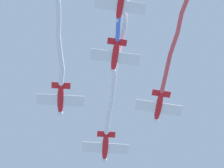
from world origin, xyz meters
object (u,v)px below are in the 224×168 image
at_px(airplane_lead, 105,147).
at_px(airplane_left_wing, 61,100).
at_px(airplane_right_wing, 159,107).
at_px(airplane_trail, 120,5).
at_px(airplane_slot, 115,57).

relative_size(airplane_lead, airplane_left_wing, 1.00).
relative_size(airplane_right_wing, airplane_trail, 1.00).
height_order(airplane_right_wing, airplane_trail, airplane_trail).
height_order(airplane_slot, airplane_trail, airplane_trail).
height_order(airplane_left_wing, airplane_slot, airplane_slot).
xyz_separation_m(airplane_right_wing, airplane_slot, (8.77, 7.11, -0.50)).
xyz_separation_m(airplane_left_wing, airplane_right_wing, (-15.86, 1.66, 0.70)).
distance_m(airplane_lead, airplane_left_wing, 11.29).
bearing_deg(airplane_trail, airplane_left_wing, 23.79).
bearing_deg(airplane_left_wing, airplane_right_wing, -87.73).
distance_m(airplane_slot, airplane_trail, 8.00).
relative_size(airplane_slot, airplane_trail, 1.00).
distance_m(airplane_right_wing, airplane_trail, 17.85).
xyz_separation_m(airplane_lead, airplane_left_wing, (8.77, 7.11, -0.40)).
height_order(airplane_right_wing, airplane_slot, airplane_right_wing).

